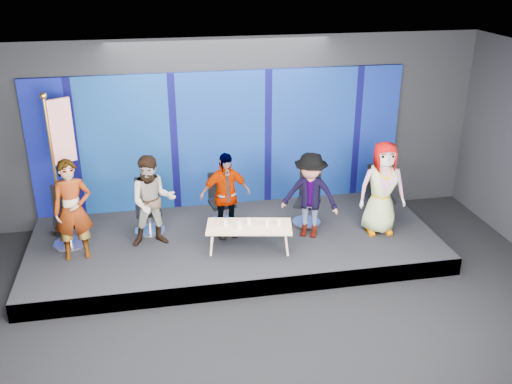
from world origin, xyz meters
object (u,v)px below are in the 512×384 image
Objects in this scene: coffee_table at (249,227)px; mug_a at (226,223)px; panelist_c at (225,195)px; panelist_e at (382,188)px; flag_stand at (60,160)px; panelist_b at (153,201)px; mug_b at (239,225)px; chair_e at (379,202)px; panelist_a at (73,210)px; chair_b at (149,215)px; mug_e at (279,223)px; chair_c at (221,207)px; chair_a at (68,226)px; mug_c at (249,221)px; chair_d at (308,207)px; mug_d at (267,223)px; panelist_d at (310,195)px.

coffee_table is 17.58× the size of mug_a.
panelist_c is at bearing 81.91° from mug_a.
panelist_e is 5.51m from flag_stand.
mug_b is (1.36, -0.54, -0.31)m from panelist_b.
mug_b is at bearing -159.31° from chair_e.
mug_a is (-2.75, -0.11, -0.36)m from panelist_e.
panelist_c is at bearing -0.05° from panelist_a.
flag_stand is at bearing 96.52° from panelist_a.
mug_a is at bearing -11.12° from panelist_a.
chair_b is 11.15× the size of mug_e.
mug_b is at bearing -14.16° from panelist_a.
flag_stand is (-0.23, 0.98, 0.50)m from panelist_a.
chair_b is (1.16, 0.70, -0.51)m from panelist_a.
panelist_b reaches higher than chair_c.
mug_a is at bearing 142.58° from mug_b.
panelist_e is at bearing -12.66° from chair_a.
chair_e is at bearing 15.16° from mug_b.
mug_a is (1.24, -0.88, 0.15)m from chair_b.
mug_b reaches higher than mug_a.
chair_c is 0.99m from mug_a.
coffee_table is 16.66× the size of mug_c.
chair_d is 1.39m from panelist_e.
mug_d is 1.04× the size of mug_e.
panelist_a is at bearing 174.69° from coffee_table.
mug_a is at bearing -20.39° from panelist_b.
flag_stand is at bearing 157.66° from coffee_table.
flag_stand is (-4.23, 0.48, 1.03)m from chair_d.
panelist_a reaches higher than mug_c.
coffee_table is (1.62, -0.96, 0.07)m from chair_b.
panelist_a is 1.27m from panelist_b.
panelist_a is 1.63× the size of chair_e.
panelist_b is 1.54× the size of chair_e.
chair_d is 1.74m from mug_a.
panelist_a reaches higher than mug_d.
coffee_table is at bearing -12.23° from mug_a.
mug_a is 0.80× the size of mug_b.
panelist_b is at bearing 175.59° from panelist_c.
chair_b is 1.86m from mug_c.
chair_b is 10.71× the size of mug_d.
mug_d is (0.61, -0.62, -0.29)m from panelist_c.
panelist_c is at bearing 102.06° from mug_b.
panelist_a is 18.71× the size of mug_c.
panelist_a is 1.13m from flag_stand.
chair_d is at bearing -6.46° from chair_a.
panelist_b reaches higher than chair_b.
mug_c is at bearing -10.58° from panelist_a.
panelist_e reaches higher than mug_a.
panelist_b reaches higher than chair_e.
panelist_d is (3.89, 0.02, -0.07)m from panelist_a.
chair_d reaches higher than mug_b.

